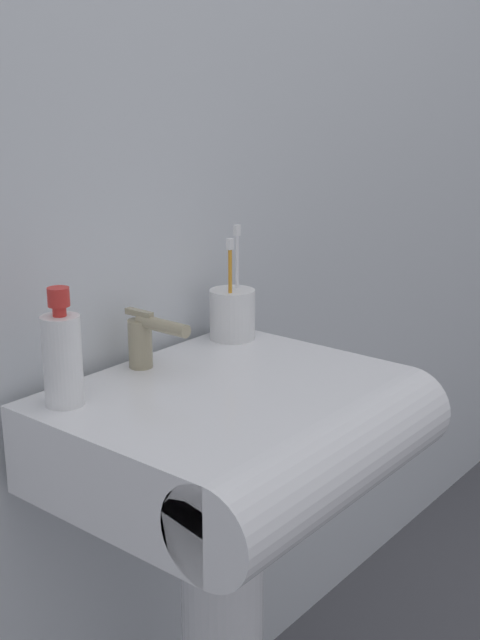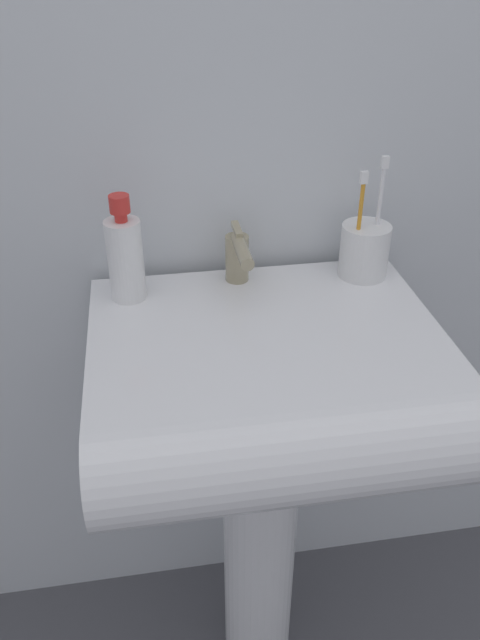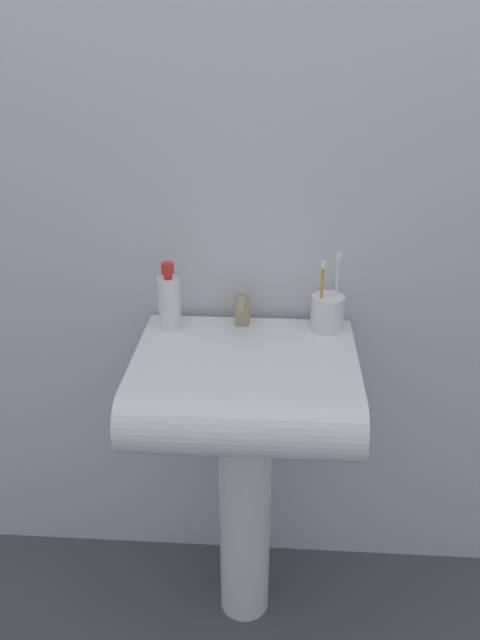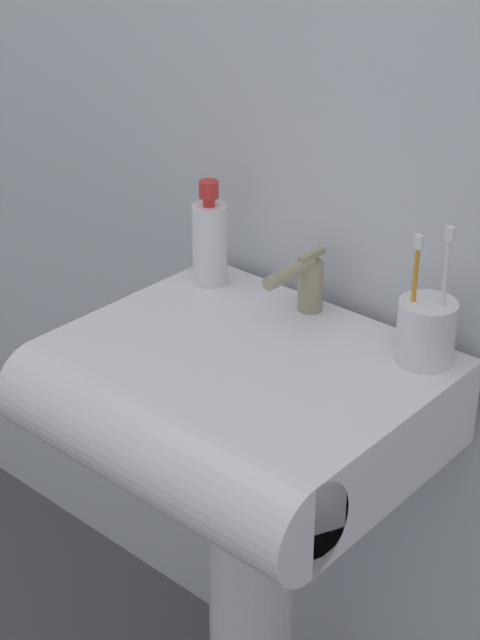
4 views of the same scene
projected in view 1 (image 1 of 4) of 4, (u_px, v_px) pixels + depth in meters
wall_back at (106, 156)px, 1.32m from camera, size 5.00×0.05×2.40m
sink_basin at (247, 435)px, 1.25m from camera, size 0.54×0.47×0.14m
faucet at (146, 338)px, 1.32m from camera, size 0.04×0.13×0.10m
toothbrush_cup at (232, 313)px, 1.49m from camera, size 0.08×0.08×0.21m
soap_bottle at (62, 357)px, 1.17m from camera, size 0.06×0.06×0.18m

